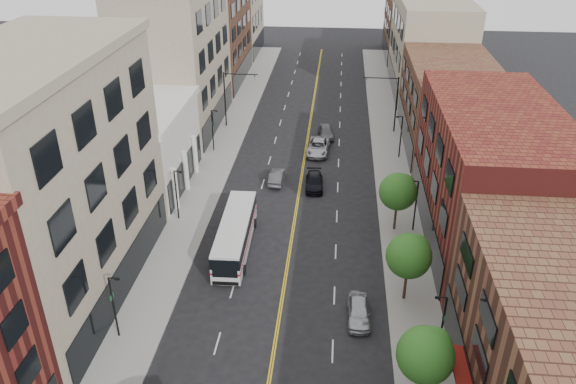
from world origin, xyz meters
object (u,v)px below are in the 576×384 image
(city_bus, at_px, (235,233))
(car_lane_behind, at_px, (277,177))
(car_lane_b, at_px, (318,147))
(car_lane_c, at_px, (326,132))
(car_lane_a, at_px, (314,182))
(car_parked_far, at_px, (359,311))

(city_bus, bearing_deg, car_lane_behind, 79.16)
(car_lane_b, xyz_separation_m, car_lane_c, (0.78, 4.85, -0.02))
(car_lane_a, relative_size, car_lane_c, 1.05)
(car_lane_b, bearing_deg, car_lane_c, 84.17)
(car_parked_far, relative_size, car_lane_behind, 1.02)
(car_lane_b, bearing_deg, city_bus, -103.14)
(city_bus, xyz_separation_m, car_lane_c, (7.00, 25.91, -0.90))
(car_lane_behind, bearing_deg, car_lane_a, 169.80)
(car_lane_c, bearing_deg, car_parked_far, -91.48)
(car_lane_a, bearing_deg, car_lane_behind, 165.47)
(city_bus, relative_size, car_lane_c, 2.56)
(city_bus, distance_m, car_lane_b, 21.98)
(city_bus, height_order, car_lane_behind, city_bus)
(city_bus, bearing_deg, car_lane_c, 73.52)
(car_lane_behind, bearing_deg, car_parked_far, 112.86)
(city_bus, relative_size, car_parked_far, 2.67)
(car_lane_behind, height_order, car_lane_b, car_lane_b)
(car_lane_behind, height_order, car_lane_a, car_lane_behind)
(city_bus, distance_m, car_lane_behind, 13.16)
(car_lane_behind, relative_size, car_lane_c, 0.94)
(city_bus, bearing_deg, car_parked_far, -39.21)
(city_bus, relative_size, car_lane_behind, 2.73)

